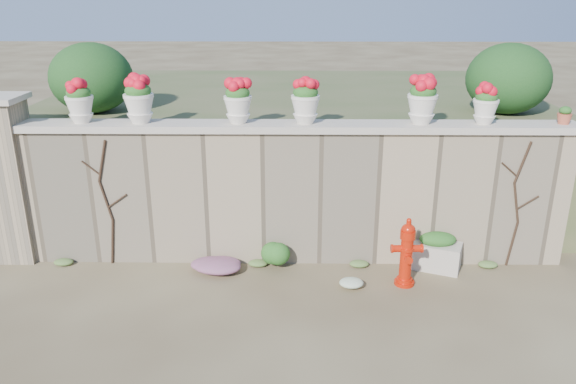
{
  "coord_description": "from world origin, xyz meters",
  "views": [
    {
      "loc": [
        0.04,
        -5.95,
        3.87
      ],
      "look_at": [
        -0.05,
        1.4,
        1.21
      ],
      "focal_mm": 35.0,
      "sensor_mm": 36.0,
      "label": 1
    }
  ],
  "objects_px": {
    "urn_pot_0": "(79,101)",
    "terracotta_pot": "(564,116)",
    "fire_hydrant": "(407,252)",
    "planter_box": "(437,252)"
  },
  "relations": [
    {
      "from": "planter_box",
      "to": "fire_hydrant",
      "type": "bearing_deg",
      "value": -116.35
    },
    {
      "from": "urn_pot_0",
      "to": "terracotta_pot",
      "type": "bearing_deg",
      "value": 0.0
    },
    {
      "from": "fire_hydrant",
      "to": "planter_box",
      "type": "distance_m",
      "value": 0.77
    },
    {
      "from": "fire_hydrant",
      "to": "urn_pot_0",
      "type": "distance_m",
      "value": 5.0
    },
    {
      "from": "urn_pot_0",
      "to": "fire_hydrant",
      "type": "bearing_deg",
      "value": -10.11
    },
    {
      "from": "fire_hydrant",
      "to": "urn_pot_0",
      "type": "xyz_separation_m",
      "value": [
        -4.55,
        0.81,
        1.9
      ]
    },
    {
      "from": "planter_box",
      "to": "urn_pot_0",
      "type": "height_order",
      "value": "urn_pot_0"
    },
    {
      "from": "urn_pot_0",
      "to": "terracotta_pot",
      "type": "distance_m",
      "value": 6.78
    },
    {
      "from": "fire_hydrant",
      "to": "planter_box",
      "type": "height_order",
      "value": "fire_hydrant"
    },
    {
      "from": "planter_box",
      "to": "terracotta_pot",
      "type": "height_order",
      "value": "terracotta_pot"
    }
  ]
}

